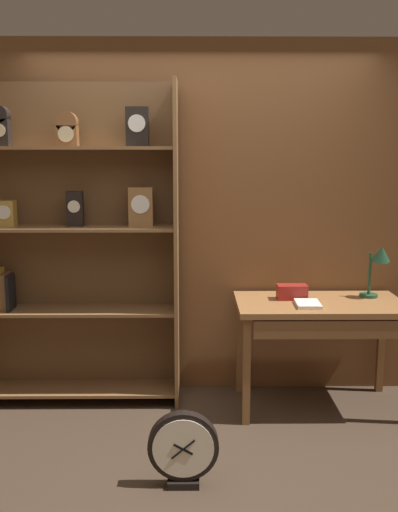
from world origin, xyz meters
The scene contains 8 objects.
ground_plane centered at (0.00, 0.00, 0.00)m, with size 10.00×10.00×0.00m, color #3D2D21.
back_wood_panel centered at (0.00, 1.32, 1.30)m, with size 4.80×0.05×2.60m, color brown.
bookshelf centered at (-0.92, 1.10, 1.16)m, with size 1.46×0.32×2.28m.
workbench centered at (0.83, 0.92, 0.68)m, with size 1.17×0.63×0.77m.
desk_lamp centered at (1.25, 1.04, 1.04)m, with size 0.19×0.19×0.39m.
toolbox_small centered at (0.64, 1.01, 0.83)m, with size 0.21×0.11×0.10m, color maroon.
open_repair_manual centered at (0.72, 0.83, 0.79)m, with size 0.16×0.22×0.03m, color silver.
round_clock_large centered at (-0.11, -0.05, 0.22)m, with size 0.38×0.11×0.42m.
Camera 1 is at (-0.06, -2.89, 1.77)m, focal length 39.90 mm.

